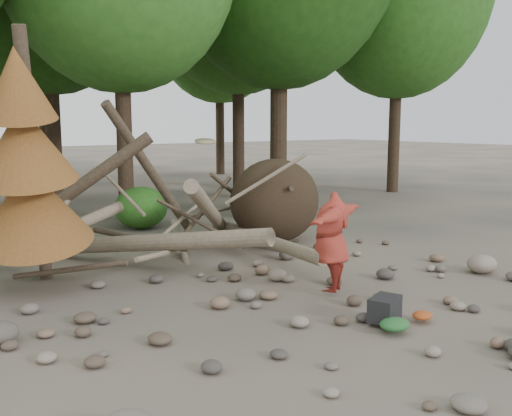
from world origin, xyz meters
TOP-DOWN VIEW (x-y plane):
  - ground at (0.00, 0.00)m, footprint 120.00×120.00m
  - deadfall_pile at (2.02, 4.24)m, footprint 8.55×5.24m
  - dead_conifer at (-3.12, 3.37)m, footprint 2.06×2.16m
  - bush_mid at (0.80, 7.80)m, footprint 1.40×1.40m
  - bush_right at (5.00, 7.00)m, footprint 2.00×2.00m
  - frisbee_thrower at (0.82, 0.49)m, footprint 3.38×1.40m
  - backpack at (0.51, -0.94)m, footprint 0.59×0.49m
  - cloth_green at (0.34, -1.27)m, footprint 0.44×0.37m
  - cloth_orange at (0.99, -1.22)m, footprint 0.32×0.26m
  - boulder_mid_right at (4.10, -0.15)m, footprint 0.58×0.53m

SIDE VIEW (x-z plane):
  - ground at x=0.00m, z-range 0.00..0.00m
  - cloth_orange at x=0.99m, z-range 0.00..0.12m
  - cloth_green at x=0.34m, z-range 0.00..0.16m
  - backpack at x=0.51m, z-range 0.00..0.33m
  - boulder_mid_right at x=4.10m, z-range 0.00..0.35m
  - bush_mid at x=0.80m, z-range 0.00..1.12m
  - bush_right at x=5.00m, z-range 0.00..1.60m
  - frisbee_thrower at x=0.82m, z-range -0.36..2.17m
  - deadfall_pile at x=2.02m, z-range -0.70..2.60m
  - dead_conifer at x=-3.12m, z-range -0.06..4.29m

